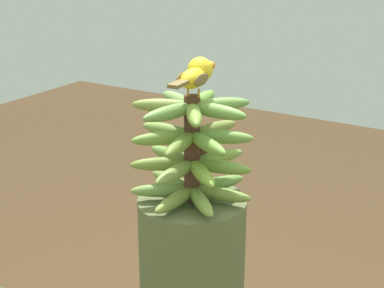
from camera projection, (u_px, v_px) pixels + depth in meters
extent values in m
cylinder|color=#4C2D1E|center=(192.00, 149.00, 1.37)|extent=(0.04, 0.04, 0.26)
ellipsoid|color=olive|center=(201.00, 201.00, 1.34)|extent=(0.13, 0.14, 0.03)
ellipsoid|color=olive|center=(219.00, 194.00, 1.38)|extent=(0.06, 0.16, 0.03)
ellipsoid|color=#6B9643|center=(217.00, 184.00, 1.43)|extent=(0.15, 0.10, 0.03)
ellipsoid|color=olive|center=(196.00, 178.00, 1.46)|extent=(0.16, 0.09, 0.03)
ellipsoid|color=olive|center=(173.00, 181.00, 1.45)|extent=(0.07, 0.16, 0.03)
ellipsoid|color=#769848|center=(163.00, 190.00, 1.40)|extent=(0.12, 0.14, 0.03)
ellipsoid|color=olive|center=(175.00, 199.00, 1.35)|extent=(0.16, 0.04, 0.03)
ellipsoid|color=olive|center=(173.00, 156.00, 1.42)|extent=(0.07, 0.16, 0.03)
ellipsoid|color=olive|center=(164.00, 164.00, 1.37)|extent=(0.12, 0.14, 0.03)
ellipsoid|color=olive|center=(176.00, 172.00, 1.33)|extent=(0.16, 0.04, 0.03)
ellipsoid|color=olive|center=(201.00, 173.00, 1.32)|extent=(0.12, 0.14, 0.03)
ellipsoid|color=olive|center=(219.00, 166.00, 1.36)|extent=(0.06, 0.16, 0.03)
ellipsoid|color=olive|center=(216.00, 158.00, 1.41)|extent=(0.15, 0.10, 0.03)
ellipsoid|color=olive|center=(195.00, 153.00, 1.44)|extent=(0.15, 0.09, 0.03)
ellipsoid|color=#7A9B44|center=(170.00, 130.00, 1.39)|extent=(0.04, 0.16, 0.03)
ellipsoid|color=olive|center=(165.00, 138.00, 1.34)|extent=(0.14, 0.13, 0.03)
ellipsoid|color=olive|center=(181.00, 144.00, 1.30)|extent=(0.16, 0.06, 0.03)
ellipsoid|color=#6F9E3D|center=(206.00, 143.00, 1.30)|extent=(0.10, 0.15, 0.03)
ellipsoid|color=#74A045|center=(220.00, 137.00, 1.35)|extent=(0.09, 0.16, 0.03)
ellipsoid|color=olive|center=(212.00, 129.00, 1.40)|extent=(0.16, 0.07, 0.03)
ellipsoid|color=olive|center=(190.00, 127.00, 1.42)|extent=(0.14, 0.12, 0.03)
ellipsoid|color=#70934B|center=(179.00, 101.00, 1.38)|extent=(0.10, 0.15, 0.03)
ellipsoid|color=olive|center=(165.00, 106.00, 1.34)|extent=(0.09, 0.16, 0.03)
ellipsoid|color=#709D49|center=(171.00, 112.00, 1.29)|extent=(0.16, 0.07, 0.03)
ellipsoid|color=olive|center=(194.00, 115.00, 1.27)|extent=(0.14, 0.12, 0.03)
ellipsoid|color=#6D9C45|center=(215.00, 111.00, 1.30)|extent=(0.04, 0.16, 0.03)
ellipsoid|color=#6C9745|center=(218.00, 105.00, 1.35)|extent=(0.14, 0.13, 0.03)
ellipsoid|color=#6C9E3E|center=(202.00, 100.00, 1.39)|extent=(0.16, 0.06, 0.03)
cone|color=brown|center=(199.00, 141.00, 1.40)|extent=(0.04, 0.04, 0.06)
cylinder|color=#C68933|center=(199.00, 93.00, 1.31)|extent=(0.00, 0.00, 0.02)
cylinder|color=#C68933|center=(188.00, 92.00, 1.32)|extent=(0.00, 0.01, 0.02)
ellipsoid|color=yellow|center=(193.00, 78.00, 1.30)|extent=(0.09, 0.05, 0.04)
ellipsoid|color=brown|center=(202.00, 80.00, 1.29)|extent=(0.07, 0.01, 0.03)
ellipsoid|color=brown|center=(183.00, 78.00, 1.31)|extent=(0.07, 0.01, 0.03)
cube|color=brown|center=(178.00, 84.00, 1.24)|extent=(0.06, 0.03, 0.01)
sphere|color=yellow|center=(201.00, 70.00, 1.33)|extent=(0.06, 0.06, 0.06)
sphere|color=black|center=(194.00, 66.00, 1.35)|extent=(0.01, 0.01, 0.01)
cone|color=orange|center=(209.00, 67.00, 1.36)|extent=(0.03, 0.02, 0.02)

